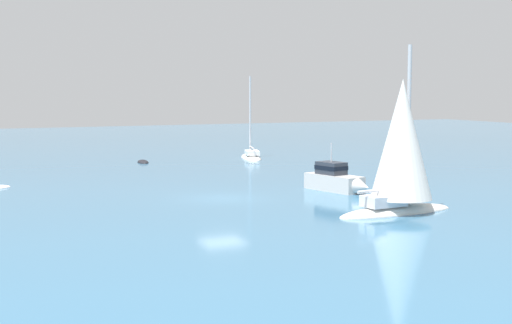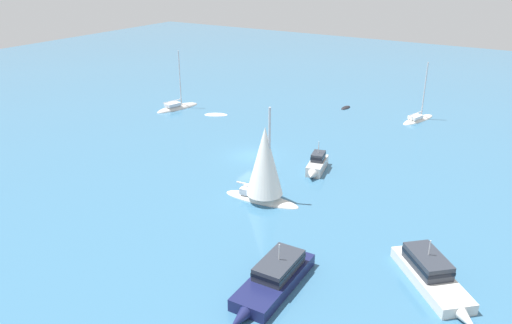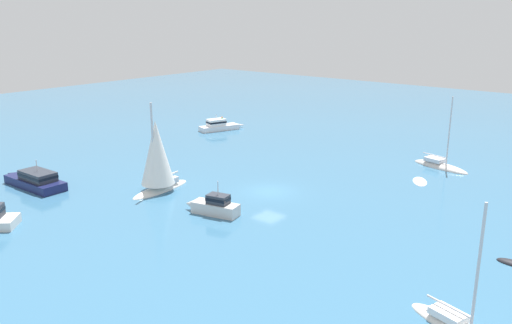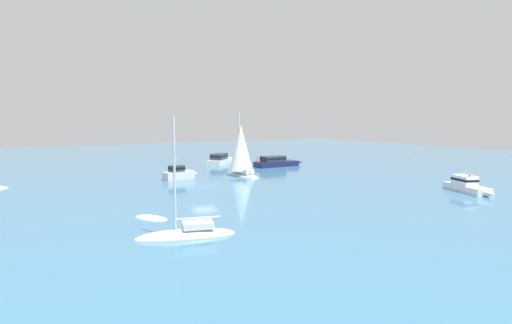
{
  "view_description": "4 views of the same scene",
  "coord_description": "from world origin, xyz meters",
  "px_view_note": "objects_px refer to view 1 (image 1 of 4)",
  "views": [
    {
      "loc": [
        -38.27,
        15.39,
        6.15
      ],
      "look_at": [
        5.61,
        -4.62,
        1.34
      ],
      "focal_mm": 52.39,
      "sensor_mm": 36.0,
      "label": 1
    },
    {
      "loc": [
        -40.69,
        -25.66,
        19.35
      ],
      "look_at": [
        -5.73,
        -3.99,
        2.22
      ],
      "focal_mm": 35.31,
      "sensor_mm": 36.0,
      "label": 2
    },
    {
      "loc": [
        28.23,
        -36.44,
        15.72
      ],
      "look_at": [
        -5.25,
        4.51,
        0.9
      ],
      "focal_mm": 37.23,
      "sensor_mm": 36.0,
      "label": 3
    },
    {
      "loc": [
        19.52,
        43.63,
        7.6
      ],
      "look_at": [
        -6.24,
        0.51,
        2.47
      ],
      "focal_mm": 31.05,
      "sensor_mm": 36.0,
      "label": 4
    }
  ],
  "objects_px": {
    "rib_1": "(143,163)",
    "cabin_cruiser_2": "(336,180)",
    "sloop": "(251,157)",
    "ketch": "(401,151)"
  },
  "relations": [
    {
      "from": "sloop",
      "to": "cabin_cruiser_2",
      "type": "relative_size",
      "value": 1.52
    },
    {
      "from": "cabin_cruiser_2",
      "to": "ketch",
      "type": "bearing_deg",
      "value": -20.65
    },
    {
      "from": "rib_1",
      "to": "cabin_cruiser_2",
      "type": "distance_m",
      "value": 22.12
    },
    {
      "from": "cabin_cruiser_2",
      "to": "rib_1",
      "type": "bearing_deg",
      "value": -177.5
    },
    {
      "from": "ketch",
      "to": "rib_1",
      "type": "bearing_deg",
      "value": 94.19
    },
    {
      "from": "rib_1",
      "to": "cabin_cruiser_2",
      "type": "bearing_deg",
      "value": 20.13
    },
    {
      "from": "ketch",
      "to": "rib_1",
      "type": "xyz_separation_m",
      "value": [
        29.32,
        4.7,
        -3.05
      ]
    },
    {
      "from": "sloop",
      "to": "ketch",
      "type": "bearing_deg",
      "value": -172.81
    },
    {
      "from": "rib_1",
      "to": "ketch",
      "type": "bearing_deg",
      "value": 14.0
    },
    {
      "from": "cabin_cruiser_2",
      "to": "sloop",
      "type": "bearing_deg",
      "value": 156.83
    }
  ]
}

